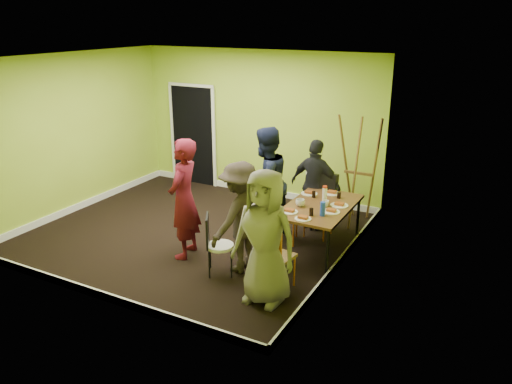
% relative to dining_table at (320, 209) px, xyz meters
% --- Properties ---
extents(ground, '(5.00, 5.00, 0.00)m').
position_rel_dining_table_xyz_m(ground, '(-2.05, -0.31, -0.70)').
color(ground, black).
rests_on(ground, ground).
extents(room_walls, '(5.04, 4.54, 2.82)m').
position_rel_dining_table_xyz_m(room_walls, '(-2.07, -0.27, 0.29)').
color(room_walls, '#9FBD30').
rests_on(room_walls, ground).
extents(dining_table, '(0.90, 1.50, 0.75)m').
position_rel_dining_table_xyz_m(dining_table, '(0.00, 0.00, 0.00)').
color(dining_table, black).
rests_on(dining_table, ground).
extents(chair_left_far, '(0.53, 0.53, 1.04)m').
position_rel_dining_table_xyz_m(chair_left_far, '(-0.71, 0.08, -0.11)').
color(chair_left_far, '#CD6413').
rests_on(chair_left_far, ground).
extents(chair_left_near, '(0.47, 0.46, 0.96)m').
position_rel_dining_table_xyz_m(chair_left_near, '(-0.65, -0.73, -0.15)').
color(chair_left_near, '#CD6413').
rests_on(chair_left_near, ground).
extents(chair_back_end, '(0.41, 0.49, 1.00)m').
position_rel_dining_table_xyz_m(chair_back_end, '(-0.22, 0.72, 0.01)').
color(chair_back_end, '#CD6413').
rests_on(chair_back_end, ground).
extents(chair_front_end, '(0.45, 0.45, 0.96)m').
position_rel_dining_table_xyz_m(chair_front_end, '(-0.11, -1.33, -0.15)').
color(chair_front_end, '#CD6413').
rests_on(chair_front_end, ground).
extents(chair_bentwood, '(0.46, 0.45, 0.85)m').
position_rel_dining_table_xyz_m(chair_bentwood, '(-1.00, -1.28, -0.22)').
color(chair_bentwood, black).
rests_on(chair_bentwood, ground).
extents(easel, '(0.75, 0.70, 1.87)m').
position_rel_dining_table_xyz_m(easel, '(0.15, 1.38, 0.23)').
color(easel, brown).
rests_on(easel, ground).
extents(plate_near_left, '(0.26, 0.26, 0.01)m').
position_rel_dining_table_xyz_m(plate_near_left, '(-0.32, 0.38, 0.06)').
color(plate_near_left, white).
rests_on(plate_near_left, dining_table).
extents(plate_near_right, '(0.24, 0.24, 0.01)m').
position_rel_dining_table_xyz_m(plate_near_right, '(-0.28, -0.46, 0.06)').
color(plate_near_right, white).
rests_on(plate_near_right, dining_table).
extents(plate_far_back, '(0.26, 0.26, 0.01)m').
position_rel_dining_table_xyz_m(plate_far_back, '(-0.01, 0.56, 0.06)').
color(plate_far_back, white).
rests_on(plate_far_back, dining_table).
extents(plate_far_front, '(0.23, 0.23, 0.01)m').
position_rel_dining_table_xyz_m(plate_far_front, '(-0.01, -0.61, 0.06)').
color(plate_far_front, white).
rests_on(plate_far_front, dining_table).
extents(plate_wall_back, '(0.26, 0.26, 0.01)m').
position_rel_dining_table_xyz_m(plate_wall_back, '(0.26, 0.11, 0.06)').
color(plate_wall_back, white).
rests_on(plate_wall_back, dining_table).
extents(plate_wall_front, '(0.25, 0.25, 0.01)m').
position_rel_dining_table_xyz_m(plate_wall_front, '(0.24, -0.18, 0.06)').
color(plate_wall_front, white).
rests_on(plate_wall_front, dining_table).
extents(thermos, '(0.07, 0.07, 0.24)m').
position_rel_dining_table_xyz_m(thermos, '(0.03, 0.10, 0.18)').
color(thermos, white).
rests_on(thermos, dining_table).
extents(blue_bottle, '(0.07, 0.07, 0.20)m').
position_rel_dining_table_xyz_m(blue_bottle, '(0.18, -0.36, 0.15)').
color(blue_bottle, blue).
rests_on(blue_bottle, dining_table).
extents(orange_bottle, '(0.04, 0.04, 0.08)m').
position_rel_dining_table_xyz_m(orange_bottle, '(-0.01, 0.21, 0.10)').
color(orange_bottle, '#CD6413').
rests_on(orange_bottle, dining_table).
extents(glass_mid, '(0.06, 0.06, 0.10)m').
position_rel_dining_table_xyz_m(glass_mid, '(-0.20, 0.27, 0.10)').
color(glass_mid, black).
rests_on(glass_mid, dining_table).
extents(glass_back, '(0.06, 0.06, 0.10)m').
position_rel_dining_table_xyz_m(glass_back, '(0.15, 0.41, 0.10)').
color(glass_back, black).
rests_on(glass_back, dining_table).
extents(glass_front, '(0.06, 0.06, 0.11)m').
position_rel_dining_table_xyz_m(glass_front, '(0.04, -0.43, 0.11)').
color(glass_front, black).
rests_on(glass_front, dining_table).
extents(cup_a, '(0.13, 0.13, 0.11)m').
position_rel_dining_table_xyz_m(cup_a, '(-0.24, -0.17, 0.11)').
color(cup_a, white).
rests_on(cup_a, dining_table).
extents(cup_b, '(0.10, 0.10, 0.09)m').
position_rel_dining_table_xyz_m(cup_b, '(0.09, -0.01, 0.10)').
color(cup_b, white).
rests_on(cup_b, dining_table).
extents(person_standing, '(0.55, 0.72, 1.77)m').
position_rel_dining_table_xyz_m(person_standing, '(-1.69, -1.02, 0.19)').
color(person_standing, '#5A0F1C').
rests_on(person_standing, ground).
extents(person_left_far, '(0.90, 1.03, 1.79)m').
position_rel_dining_table_xyz_m(person_left_far, '(-0.96, 0.11, 0.20)').
color(person_left_far, '#151B35').
rests_on(person_left_far, ground).
extents(person_left_near, '(0.80, 1.12, 1.56)m').
position_rel_dining_table_xyz_m(person_left_near, '(-0.76, -1.01, 0.09)').
color(person_left_near, '#2C241D').
rests_on(person_left_near, ground).
extents(person_back_end, '(0.93, 0.48, 1.52)m').
position_rel_dining_table_xyz_m(person_back_end, '(-0.38, 0.80, 0.06)').
color(person_back_end, black).
rests_on(person_back_end, ground).
extents(person_front_end, '(0.85, 0.56, 1.71)m').
position_rel_dining_table_xyz_m(person_front_end, '(-0.09, -1.59, 0.16)').
color(person_front_end, gray).
rests_on(person_front_end, ground).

